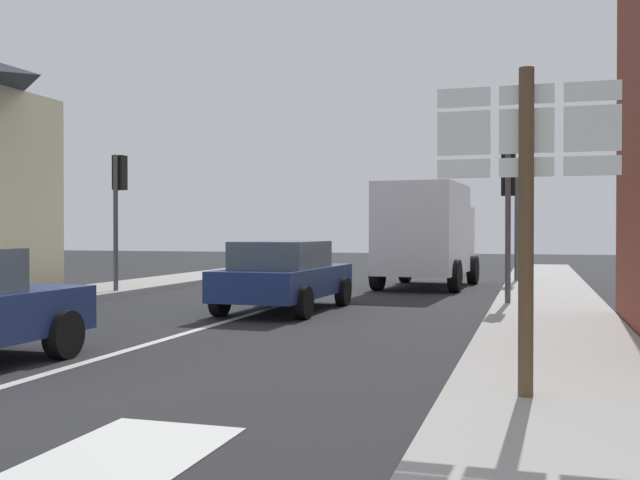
{
  "coord_description": "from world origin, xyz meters",
  "views": [
    {
      "loc": [
        5.5,
        -5.68,
        1.68
      ],
      "look_at": [
        0.52,
        11.27,
        1.47
      ],
      "focal_mm": 41.24,
      "sensor_mm": 36.0,
      "label": 1
    }
  ],
  "objects": [
    {
      "name": "ground_plane",
      "position": [
        0.0,
        10.0,
        0.0
      ],
      "size": [
        80.0,
        80.0,
        0.0
      ],
      "primitive_type": "plane",
      "color": "#232326"
    },
    {
      "name": "sidewalk_right",
      "position": [
        5.8,
        8.0,
        0.07
      ],
      "size": [
        2.33,
        44.0,
        0.14
      ],
      "primitive_type": "cube",
      "color": "#9E9B96",
      "rests_on": "ground"
    },
    {
      "name": "sidewalk_left",
      "position": [
        -5.8,
        8.0,
        0.07
      ],
      "size": [
        2.33,
        44.0,
        0.14
      ],
      "primitive_type": "cube",
      "color": "#9E9B96",
      "rests_on": "ground"
    },
    {
      "name": "lane_centre_stripe",
      "position": [
        0.0,
        6.0,
        0.01
      ],
      "size": [
        0.16,
        12.0,
        0.01
      ],
      "primitive_type": "cube",
      "color": "silver",
      "rests_on": "ground"
    },
    {
      "name": "lane_turn_arrow",
      "position": [
        2.55,
        -1.0,
        0.01
      ],
      "size": [
        1.2,
        2.2,
        0.01
      ],
      "primitive_type": "cube",
      "color": "silver",
      "rests_on": "ground"
    },
    {
      "name": "sedan_far",
      "position": [
        0.43,
        8.92,
        0.76
      ],
      "size": [
        2.07,
        4.25,
        1.47
      ],
      "color": "navy",
      "rests_on": "ground"
    },
    {
      "name": "delivery_truck",
      "position": [
        2.38,
        16.22,
        1.65
      ],
      "size": [
        2.75,
        5.13,
        3.05
      ],
      "color": "silver",
      "rests_on": "ground"
    },
    {
      "name": "route_sign_post",
      "position": [
        5.41,
        1.44,
        2.0
      ],
      "size": [
        1.66,
        0.14,
        3.2
      ],
      "color": "brown",
      "rests_on": "ground"
    },
    {
      "name": "traffic_light_near_left",
      "position": [
        -4.94,
        11.21,
        2.71
      ],
      "size": [
        0.3,
        0.49,
        3.66
      ],
      "color": "#47474C",
      "rests_on": "ground"
    },
    {
      "name": "traffic_light_far_right",
      "position": [
        4.94,
        18.14,
        2.79
      ],
      "size": [
        0.3,
        0.49,
        3.77
      ],
      "color": "#47474C",
      "rests_on": "ground"
    },
    {
      "name": "traffic_light_near_right",
      "position": [
        4.94,
        10.72,
        2.48
      ],
      "size": [
        0.3,
        0.49,
        3.35
      ],
      "color": "#47474C",
      "rests_on": "ground"
    }
  ]
}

